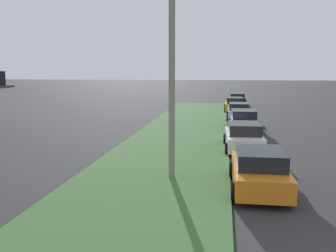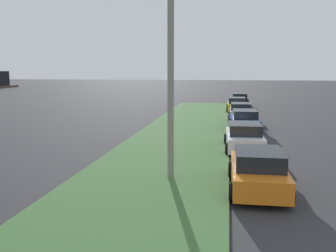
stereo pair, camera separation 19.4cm
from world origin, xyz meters
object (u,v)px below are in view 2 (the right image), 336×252
object	(u,v)px
streetlight	(180,65)
parked_car_blue	(245,121)
parked_car_orange	(258,171)
parked_car_silver	(241,112)
parked_car_white	(244,137)
parked_car_black	(239,100)
parked_car_yellow	(237,105)

from	to	relation	value
streetlight	parked_car_blue	bearing A→B (deg)	-13.34
parked_car_orange	parked_car_silver	distance (m)	18.66
parked_car_white	streetlight	size ratio (longest dim) A/B	0.58
parked_car_blue	streetlight	bearing A→B (deg)	164.60
parked_car_orange	parked_car_blue	distance (m)	13.18
parked_car_silver	parked_car_orange	bearing A→B (deg)	-179.06
parked_car_silver	streetlight	xyz separation A→B (m)	(-17.86, 2.83, 3.67)
parked_car_silver	streetlight	distance (m)	18.45
parked_car_blue	parked_car_silver	size ratio (longest dim) A/B	1.01
parked_car_silver	parked_car_blue	bearing A→B (deg)	-178.12
parked_car_orange	parked_car_silver	size ratio (longest dim) A/B	1.00
parked_car_white	parked_car_black	size ratio (longest dim) A/B	1.00
parked_car_blue	parked_car_yellow	xyz separation A→B (m)	(11.91, 0.31, 0.00)
parked_car_orange	parked_car_blue	world-z (taller)	same
parked_car_white	streetlight	xyz separation A→B (m)	(-5.81, 2.65, 3.67)
parked_car_blue	parked_car_yellow	distance (m)	11.92
parked_car_white	parked_car_blue	distance (m)	6.57
parked_car_black	streetlight	size ratio (longest dim) A/B	0.58
parked_car_blue	parked_car_yellow	bearing A→B (deg)	-0.59
parked_car_blue	parked_car_silver	world-z (taller)	same
parked_car_orange	parked_car_yellow	bearing A→B (deg)	0.08
parked_car_blue	parked_car_black	xyz separation A→B (m)	(18.69, -0.14, 0.00)
parked_car_yellow	streetlight	world-z (taller)	streetlight
streetlight	parked_car_silver	bearing A→B (deg)	-9.02
parked_car_blue	parked_car_silver	xyz separation A→B (m)	(5.49, 0.10, 0.00)
parked_car_black	parked_car_orange	bearing A→B (deg)	177.50
parked_car_blue	streetlight	size ratio (longest dim) A/B	0.58
parked_car_white	parked_car_silver	xyz separation A→B (m)	(12.05, -0.18, 0.00)
parked_car_black	parked_car_blue	bearing A→B (deg)	177.45
parked_car_white	parked_car_black	xyz separation A→B (m)	(25.25, -0.42, 0.00)
parked_car_black	streetlight	distance (m)	31.43
parked_car_blue	parked_car_yellow	size ratio (longest dim) A/B	1.01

